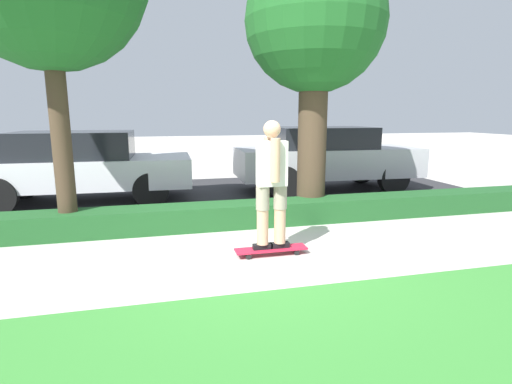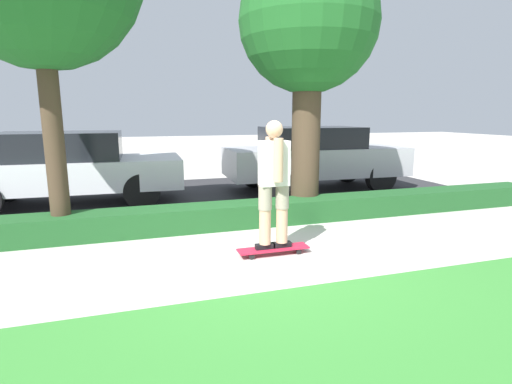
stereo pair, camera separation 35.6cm
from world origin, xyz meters
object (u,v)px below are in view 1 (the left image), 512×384
tree_mid (315,27)px  parked_car_middle (326,157)px  skateboard (271,249)px  parked_car_front (81,165)px  skater_person (272,182)px

tree_mid → parked_car_middle: 3.62m
skateboard → parked_car_front: size_ratio=0.22×
parked_car_front → parked_car_middle: 5.61m
skateboard → parked_car_front: bearing=126.3°
skater_person → tree_mid: tree_mid is taller
skater_person → parked_car_front: (-3.02, 4.12, -0.20)m
tree_mid → parked_car_front: size_ratio=1.03×
skater_person → parked_car_middle: bearing=58.0°
skater_person → parked_car_middle: skater_person is taller
skater_person → skateboard: bearing=180.0°
tree_mid → parked_car_middle: tree_mid is taller
parked_car_middle → parked_car_front: bearing=-177.9°
parked_car_front → skateboard: bearing=-52.2°
parked_car_middle → skateboard: bearing=-120.2°
skater_person → parked_car_middle: (2.58, 4.14, -0.16)m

